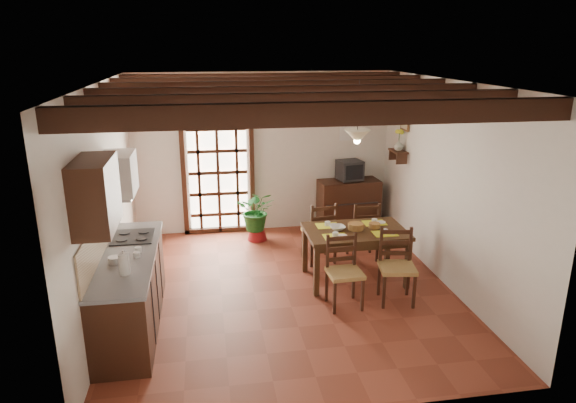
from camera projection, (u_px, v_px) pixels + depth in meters
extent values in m
plane|color=brown|center=(286.00, 290.00, 7.07)|extent=(5.00, 5.00, 0.00)
cube|color=silver|center=(263.00, 153.00, 9.01)|extent=(4.50, 0.02, 2.80)
cube|color=silver|center=(332.00, 275.00, 4.30)|extent=(4.50, 0.02, 2.80)
cube|color=silver|center=(105.00, 201.00, 6.31)|extent=(0.02, 5.00, 2.80)
cube|color=silver|center=(448.00, 185.00, 7.00)|extent=(0.02, 5.00, 2.80)
cube|color=white|center=(285.00, 82.00, 6.24)|extent=(4.50, 5.00, 0.02)
cube|color=black|center=(324.00, 114.00, 4.29)|extent=(4.50, 0.14, 0.20)
cube|color=black|center=(305.00, 103.00, 5.08)|extent=(4.50, 0.14, 0.20)
cube|color=black|center=(291.00, 95.00, 5.88)|extent=(4.50, 0.14, 0.20)
cube|color=black|center=(280.00, 88.00, 6.67)|extent=(4.50, 0.14, 0.20)
cube|color=black|center=(272.00, 84.00, 7.46)|extent=(4.50, 0.14, 0.20)
cube|color=black|center=(265.00, 80.00, 8.25)|extent=(4.50, 0.14, 0.20)
cube|color=white|center=(218.00, 172.00, 8.97)|extent=(1.01, 0.02, 2.11)
cube|color=#31190F|center=(215.00, 106.00, 8.58)|extent=(1.26, 0.10, 0.08)
cube|color=#31190F|center=(184.00, 174.00, 8.83)|extent=(0.08, 0.10, 2.28)
cube|color=#31190F|center=(252.00, 171.00, 9.01)|extent=(0.08, 0.10, 2.28)
cube|color=#31190F|center=(218.00, 173.00, 8.90)|extent=(1.01, 0.03, 2.02)
cube|color=#31190F|center=(131.00, 292.00, 6.07)|extent=(0.60, 2.20, 0.88)
cube|color=slate|center=(127.00, 256.00, 5.93)|extent=(0.64, 2.25, 0.04)
cube|color=tan|center=(100.00, 239.00, 5.82)|extent=(0.02, 2.20, 0.50)
cube|color=#31190F|center=(95.00, 195.00, 4.97)|extent=(0.35, 0.80, 0.70)
cube|color=white|center=(118.00, 173.00, 6.19)|extent=(0.38, 0.60, 0.50)
cube|color=silver|center=(121.00, 195.00, 6.27)|extent=(0.32, 0.55, 0.04)
cube|color=black|center=(133.00, 237.00, 6.45)|extent=(0.50, 0.55, 0.02)
cylinder|color=white|center=(124.00, 265.00, 5.39)|extent=(0.11, 0.11, 0.24)
cylinder|color=silver|center=(115.00, 261.00, 5.67)|extent=(0.14, 0.14, 0.10)
cube|color=#3A2413|center=(356.00, 231.00, 7.17)|extent=(1.40, 0.91, 0.05)
cube|color=#3A2413|center=(355.00, 236.00, 7.19)|extent=(1.26, 0.82, 0.10)
cube|color=#3A2413|center=(388.00, 243.00, 7.75)|extent=(0.07, 0.07, 0.71)
cube|color=#3A2413|center=(305.00, 249.00, 7.55)|extent=(0.07, 0.07, 0.71)
cube|color=#3A2413|center=(408.00, 264.00, 7.02)|extent=(0.07, 0.07, 0.71)
cube|color=#3A2413|center=(317.00, 271.00, 6.82)|extent=(0.07, 0.07, 0.71)
cube|color=#A68246|center=(345.00, 273.00, 6.51)|extent=(0.45, 0.43, 0.05)
cube|color=#31190F|center=(341.00, 251.00, 6.60)|extent=(0.43, 0.06, 0.47)
cube|color=#31190F|center=(344.00, 290.00, 6.58)|extent=(0.43, 0.41, 0.46)
cube|color=#A68246|center=(397.00, 268.00, 6.62)|extent=(0.51, 0.49, 0.05)
cube|color=#31190F|center=(396.00, 245.00, 6.72)|extent=(0.45, 0.11, 0.49)
cube|color=#31190F|center=(396.00, 285.00, 6.69)|extent=(0.49, 0.47, 0.48)
cube|color=#A68246|center=(319.00, 232.00, 7.88)|extent=(0.51, 0.50, 0.05)
cube|color=#31190F|center=(324.00, 220.00, 7.64)|extent=(0.45, 0.11, 0.49)
cube|color=#31190F|center=(319.00, 246.00, 7.95)|extent=(0.49, 0.47, 0.48)
cube|color=#A68246|center=(363.00, 230.00, 7.99)|extent=(0.44, 0.42, 0.05)
cube|color=#31190F|center=(367.00, 219.00, 7.76)|extent=(0.44, 0.04, 0.48)
cube|color=#31190F|center=(362.00, 244.00, 8.06)|extent=(0.42, 0.40, 0.47)
cube|color=yellow|center=(335.00, 237.00, 6.90)|extent=(0.32, 0.24, 0.01)
cube|color=yellow|center=(385.00, 234.00, 7.01)|extent=(0.32, 0.24, 0.01)
cube|color=yellow|center=(328.00, 226.00, 7.32)|extent=(0.32, 0.24, 0.01)
cube|color=yellow|center=(375.00, 223.00, 7.43)|extent=(0.32, 0.24, 0.01)
cylinder|color=olive|center=(356.00, 226.00, 7.15)|extent=(0.22, 0.22, 0.09)
imported|color=white|center=(337.00, 228.00, 7.16)|extent=(0.24, 0.24, 0.05)
cube|color=#31190F|center=(348.00, 205.00, 9.26)|extent=(1.11, 0.56, 0.91)
cube|color=black|center=(350.00, 170.00, 9.07)|extent=(0.46, 0.43, 0.35)
cube|color=black|center=(353.00, 172.00, 8.90)|extent=(0.32, 0.08, 0.26)
cube|color=white|center=(347.00, 131.00, 9.12)|extent=(0.25, 0.03, 0.32)
cone|color=maroon|center=(257.00, 234.00, 8.83)|extent=(0.33, 0.33, 0.20)
imported|color=#144C19|center=(257.00, 208.00, 8.69)|extent=(1.89, 1.70, 1.85)
cube|color=#31190F|center=(398.00, 151.00, 8.45)|extent=(0.20, 0.42, 0.03)
cube|color=#31190F|center=(402.00, 159.00, 8.31)|extent=(0.18, 0.03, 0.18)
cube|color=#31190F|center=(394.00, 154.00, 8.63)|extent=(0.18, 0.03, 0.18)
imported|color=#B2BFB2|center=(399.00, 145.00, 8.42)|extent=(0.15, 0.15, 0.15)
sphere|color=yellow|center=(399.00, 132.00, 8.36)|extent=(0.14, 0.14, 0.14)
cylinder|color=#144C19|center=(399.00, 142.00, 8.40)|extent=(0.01, 0.01, 0.28)
cube|color=brown|center=(405.00, 121.00, 8.31)|extent=(0.03, 0.32, 0.32)
cube|color=#C3B292|center=(404.00, 121.00, 8.31)|extent=(0.01, 0.26, 0.26)
cylinder|color=black|center=(358.00, 107.00, 6.76)|extent=(0.01, 0.01, 0.70)
cone|color=#FDFACC|center=(357.00, 135.00, 6.87)|extent=(0.36, 0.36, 0.14)
sphere|color=#FFD88C|center=(357.00, 141.00, 6.89)|extent=(0.09, 0.09, 0.09)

